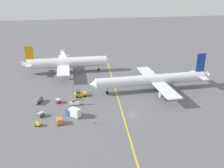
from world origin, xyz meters
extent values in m
plane|color=slate|center=(0.00, 0.00, 0.00)|extent=(600.00, 600.00, 0.00)
cube|color=yellow|center=(-2.24, 10.00, 0.00)|extent=(11.94, 119.50, 0.01)
cylinder|color=white|center=(-22.12, 56.55, 5.86)|extent=(44.37, 7.09, 5.74)
cone|color=white|center=(1.17, 55.84, 5.86)|extent=(2.96, 5.37, 5.28)
cone|color=white|center=(-45.22, 57.25, 5.86)|extent=(3.74, 4.70, 4.60)
cube|color=white|center=(-24.33, 56.61, 5.00)|extent=(7.63, 40.75, 0.44)
cube|color=white|center=(-42.72, 57.17, 6.44)|extent=(3.59, 13.09, 0.28)
cube|color=orange|center=(-42.42, 57.16, 12.34)|extent=(4.41, 0.49, 7.21)
cylinder|color=#999EA3|center=(-23.68, 45.23, 3.20)|extent=(4.28, 2.73, 2.60)
cylinder|color=#999EA3|center=(-22.99, 67.94, 3.20)|extent=(4.28, 2.73, 2.60)
cylinder|color=slate|center=(-25.23, 60.04, 1.96)|extent=(0.28, 0.28, 2.63)
cylinder|color=black|center=(-25.23, 60.04, 0.65)|extent=(1.32, 0.59, 1.30)
cylinder|color=slate|center=(-25.43, 53.25, 1.96)|extent=(0.28, 0.28, 2.63)
cylinder|color=black|center=(-25.43, 53.25, 0.65)|extent=(1.32, 0.59, 1.30)
cylinder|color=slate|center=(-4.44, 56.01, 1.96)|extent=(0.28, 0.28, 2.63)
cylinder|color=black|center=(-4.44, 56.01, 0.65)|extent=(1.32, 0.59, 1.30)
cylinder|color=white|center=(15.68, 22.31, 5.23)|extent=(52.97, 5.50, 4.85)
cone|color=white|center=(-11.97, 21.97, 5.23)|extent=(2.85, 4.50, 4.46)
cone|color=white|center=(43.14, 22.65, 5.23)|extent=(3.65, 3.92, 3.88)
cube|color=white|center=(18.33, 22.34, 4.51)|extent=(6.92, 42.31, 0.44)
cube|color=white|center=(40.64, 22.61, 5.72)|extent=(3.36, 13.04, 0.28)
cube|color=#193899|center=(40.34, 22.61, 12.15)|extent=(4.40, 0.41, 8.99)
cylinder|color=#999EA3|center=(17.18, 34.15, 2.71)|extent=(4.23, 2.65, 2.60)
cylinder|color=#999EA3|center=(17.47, 10.50, 2.71)|extent=(4.23, 2.65, 2.60)
cylinder|color=slate|center=(19.37, 18.95, 1.85)|extent=(0.28, 0.28, 2.40)
cylinder|color=black|center=(19.37, 18.95, 0.65)|extent=(1.31, 0.57, 1.30)
cylinder|color=slate|center=(19.29, 25.75, 1.85)|extent=(0.28, 0.28, 2.40)
cylinder|color=black|center=(19.29, 25.75, 0.65)|extent=(1.31, 0.57, 1.30)
cylinder|color=slate|center=(-5.48, 22.05, 1.85)|extent=(0.28, 0.28, 2.40)
cylinder|color=black|center=(-5.48, 22.05, 0.65)|extent=(1.31, 0.57, 1.30)
cube|color=gold|center=(-17.76, 21.63, 1.11)|extent=(5.21, 3.23, 1.33)
cube|color=#333D47|center=(-18.86, 21.56, 2.23)|extent=(1.97, 2.43, 0.90)
cylinder|color=#4C4C51|center=(-13.66, 21.92, 1.25)|extent=(3.21, 0.43, 0.20)
sphere|color=orange|center=(-18.86, 21.56, 2.86)|extent=(0.24, 0.24, 0.24)
cylinder|color=black|center=(-19.46, 20.07, 0.45)|extent=(0.92, 0.36, 0.90)
cylinder|color=black|center=(-19.67, 22.94, 0.45)|extent=(0.92, 0.36, 0.90)
cylinder|color=black|center=(-15.86, 20.32, 0.45)|extent=(0.92, 0.36, 0.90)
cylinder|color=black|center=(-16.06, 23.20, 0.45)|extent=(0.92, 0.36, 0.90)
cube|color=gold|center=(-34.58, -1.23, 0.85)|extent=(2.15, 1.89, 1.10)
cylinder|color=black|center=(-34.10, -1.48, 1.65)|extent=(0.16, 0.16, 0.50)
cylinder|color=black|center=(-35.57, -1.51, 0.30)|extent=(0.62, 0.45, 0.60)
cylinder|color=black|center=(-34.93, -0.26, 0.30)|extent=(0.62, 0.45, 0.60)
cylinder|color=black|center=(-34.24, -2.20, 0.30)|extent=(0.62, 0.45, 0.60)
cylinder|color=black|center=(-33.60, -0.95, 0.30)|extent=(0.62, 0.45, 0.60)
cube|color=#2D5199|center=(-23.28, 4.64, 1.40)|extent=(3.24, 3.26, 2.20)
cube|color=silver|center=(-21.34, 2.85, 1.90)|extent=(4.71, 4.61, 3.20)
cylinder|color=black|center=(-22.89, 3.33, 0.30)|extent=(0.58, 0.55, 0.60)
cylinder|color=black|center=(-21.94, 4.36, 0.30)|extent=(0.58, 0.55, 0.60)
cylinder|color=black|center=(-21.79, 2.32, 0.30)|extent=(0.58, 0.55, 0.60)
cylinder|color=black|center=(-20.84, 3.35, 0.30)|extent=(0.58, 0.55, 0.60)
cube|color=red|center=(-27.63, 16.63, 0.80)|extent=(2.34, 2.97, 1.00)
cube|color=#B2B2B7|center=(-27.63, 16.63, 1.65)|extent=(2.46, 3.12, 0.12)
cylinder|color=black|center=(-26.71, 16.19, 0.30)|extent=(0.40, 0.63, 0.60)
cylinder|color=black|center=(-28.01, 15.68, 0.30)|extent=(0.40, 0.63, 0.60)
cylinder|color=black|center=(-27.25, 17.59, 0.30)|extent=(0.40, 0.63, 0.60)
cylinder|color=black|center=(-28.55, 17.08, 0.30)|extent=(0.40, 0.63, 0.60)
cube|color=#666B4C|center=(-34.14, 5.67, 0.80)|extent=(2.85, 2.94, 1.00)
cube|color=#B2B2B7|center=(-34.14, 5.67, 1.65)|extent=(3.00, 3.08, 0.12)
cylinder|color=black|center=(-34.12, 4.64, 0.30)|extent=(0.55, 0.58, 0.60)
cylinder|color=black|center=(-35.16, 5.58, 0.30)|extent=(0.55, 0.58, 0.60)
cylinder|color=black|center=(-33.12, 5.76, 0.30)|extent=(0.55, 0.58, 0.60)
cylinder|color=black|center=(-34.16, 6.70, 0.30)|extent=(0.55, 0.58, 0.60)
cube|color=silver|center=(-20.86, 13.27, 0.75)|extent=(4.28, 2.58, 0.90)
cube|color=black|center=(-20.08, 13.11, 2.10)|extent=(4.29, 1.55, 1.83)
cylinder|color=black|center=(-19.99, 13.80, 0.30)|extent=(0.63, 0.32, 0.60)
cylinder|color=black|center=(-20.27, 12.43, 0.30)|extent=(0.63, 0.32, 0.60)
cylinder|color=black|center=(-21.46, 14.11, 0.30)|extent=(0.63, 0.32, 0.60)
cylinder|color=black|center=(-21.74, 12.74, 0.30)|extent=(0.63, 0.32, 0.60)
cylinder|color=gray|center=(-36.24, 17.72, 1.40)|extent=(3.53, 4.47, 2.00)
cube|color=#4C4C51|center=(-35.37, 19.52, 1.20)|extent=(2.36, 2.38, 1.80)
cylinder|color=black|center=(-36.54, 18.70, 0.30)|extent=(0.44, 0.63, 0.60)
cylinder|color=black|center=(-35.28, 18.09, 0.30)|extent=(0.44, 0.63, 0.60)
cylinder|color=black|center=(-37.19, 17.35, 0.30)|extent=(0.44, 0.63, 0.60)
cylinder|color=black|center=(-35.93, 16.74, 0.30)|extent=(0.44, 0.63, 0.60)
cube|color=slate|center=(-27.16, -1.13, 0.43)|extent=(2.59, 3.45, 0.25)
cube|color=orange|center=(-27.16, -1.13, 1.35)|extent=(2.34, 3.03, 1.60)
cylinder|color=black|center=(-27.95, -0.47, 0.30)|extent=(0.27, 0.62, 0.60)
cylinder|color=black|center=(-26.56, -0.29, 0.30)|extent=(0.27, 0.62, 0.60)
cylinder|color=black|center=(-27.76, -1.96, 0.30)|extent=(0.27, 0.62, 0.60)
cylinder|color=black|center=(-26.37, -1.78, 0.30)|extent=(0.27, 0.62, 0.60)
cylinder|color=#2D3351|center=(-14.87, -3.87, 0.44)|extent=(0.28, 0.28, 0.88)
cylinder|color=#D1E02D|center=(-14.87, -3.87, 1.20)|extent=(0.36, 0.36, 0.63)
sphere|color=#9E704C|center=(-14.87, -3.87, 1.63)|extent=(0.24, 0.24, 0.24)
cone|color=orange|center=(-17.77, 16.82, 0.30)|extent=(0.40, 0.40, 0.60)
cube|color=black|center=(-17.77, 16.82, 0.02)|extent=(0.44, 0.44, 0.04)
cone|color=orange|center=(-16.91, 16.87, 0.30)|extent=(0.40, 0.40, 0.60)
cube|color=black|center=(-16.91, 16.87, 0.02)|extent=(0.44, 0.44, 0.04)
cylinder|color=#B7B7BC|center=(-23.04, 76.45, 4.47)|extent=(5.48, 17.63, 3.20)
cylinder|color=#99999E|center=(-24.20, 85.05, 4.47)|extent=(3.84, 3.84, 3.52)
cylinder|color=#595960|center=(-24.07, 84.06, 2.24)|extent=(0.70, 0.70, 4.47)
camera|label=1|loc=(-24.02, -82.74, 46.85)|focal=40.34mm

